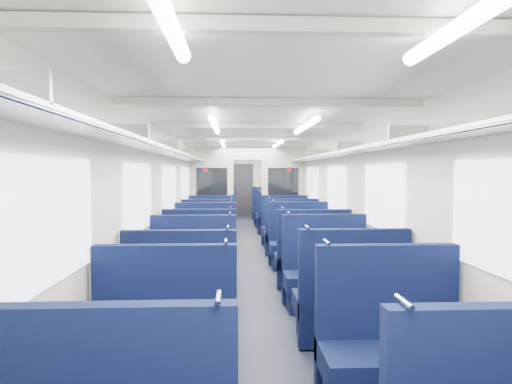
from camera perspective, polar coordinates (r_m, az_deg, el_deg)
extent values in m
cube|color=black|center=(8.02, -0.49, -9.62)|extent=(2.80, 18.00, 0.01)
cube|color=silver|center=(7.86, -0.49, 7.37)|extent=(2.80, 18.00, 0.01)
cube|color=beige|center=(7.92, -10.67, -1.22)|extent=(0.02, 18.00, 2.35)
cube|color=black|center=(8.02, -10.51, -7.12)|extent=(0.03, 17.90, 0.70)
cube|color=beige|center=(8.03, 9.55, -1.16)|extent=(0.02, 18.00, 2.35)
cube|color=black|center=(8.12, 9.40, -6.98)|extent=(0.03, 17.90, 0.70)
cube|color=beige|center=(16.84, -1.68, 0.87)|extent=(2.80, 0.02, 2.35)
cube|color=#B2B5BA|center=(7.88, -9.42, 4.55)|extent=(0.34, 17.40, 0.04)
cylinder|color=silver|center=(7.86, -8.11, 4.42)|extent=(0.02, 17.40, 0.02)
cube|color=#B2B5BA|center=(2.07, -29.59, 11.81)|extent=(0.34, 0.03, 0.14)
cube|color=#B2B5BA|center=(3.95, -16.26, 7.53)|extent=(0.34, 0.03, 0.14)
cube|color=#B2B5BA|center=(5.91, -11.69, 5.94)|extent=(0.34, 0.03, 0.14)
cube|color=#B2B5BA|center=(7.89, -9.42, 5.13)|extent=(0.34, 0.03, 0.14)
cube|color=#B2B5BA|center=(9.87, -8.07, 4.64)|extent=(0.34, 0.03, 0.14)
cube|color=#B2B5BA|center=(11.87, -7.17, 4.32)|extent=(0.34, 0.03, 0.14)
cube|color=#B2B5BA|center=(13.86, -6.52, 4.08)|extent=(0.34, 0.03, 0.14)
cube|color=#B2B5BA|center=(15.86, -6.05, 3.91)|extent=(0.34, 0.03, 0.14)
cube|color=#B2B5BA|center=(7.98, 8.33, 4.54)|extent=(0.34, 17.40, 0.04)
cylinder|color=silver|center=(7.94, 7.05, 4.41)|extent=(0.02, 17.40, 0.02)
cube|color=#B2B5BA|center=(4.13, 19.10, 7.27)|extent=(0.34, 0.03, 0.14)
cube|color=#B2B5BA|center=(6.03, 11.99, 5.87)|extent=(0.34, 0.03, 0.14)
cube|color=#B2B5BA|center=(7.98, 8.33, 5.11)|extent=(0.34, 0.03, 0.14)
cube|color=#B2B5BA|center=(9.95, 6.12, 4.64)|extent=(0.34, 0.03, 0.14)
cube|color=#B2B5BA|center=(11.93, 4.64, 4.32)|extent=(0.34, 0.03, 0.14)
cube|color=#B2B5BA|center=(13.91, 3.58, 4.09)|extent=(0.34, 0.03, 0.14)
cube|color=#B2B5BA|center=(15.90, 2.79, 3.92)|extent=(0.34, 0.03, 0.14)
cube|color=white|center=(2.85, -24.90, -3.38)|extent=(0.02, 1.30, 0.75)
cube|color=white|center=(5.05, -15.01, -0.69)|extent=(0.02, 1.30, 0.75)
cube|color=white|center=(7.31, -11.18, 0.37)|extent=(0.02, 1.30, 0.75)
cube|color=white|center=(9.59, -9.16, 0.93)|extent=(0.02, 1.30, 0.75)
cube|color=white|center=(12.38, -7.71, 1.33)|extent=(0.02, 1.30, 0.75)
cube|color=white|center=(14.67, -6.93, 1.54)|extent=(0.02, 1.30, 0.75)
cube|color=white|center=(3.13, 29.87, -2.97)|extent=(0.02, 1.30, 0.75)
cube|color=white|center=(5.21, 16.14, -0.60)|extent=(0.02, 1.30, 0.75)
cube|color=white|center=(7.42, 10.40, 0.41)|extent=(0.02, 1.30, 0.75)
cube|color=white|center=(9.68, 7.31, 0.96)|extent=(0.02, 1.30, 0.75)
cube|color=white|center=(12.44, 5.06, 1.35)|extent=(0.02, 1.30, 0.75)
cube|color=white|center=(14.73, 3.85, 1.56)|extent=(0.02, 1.30, 0.75)
cube|color=beige|center=(1.95, 6.87, 20.65)|extent=(2.70, 0.06, 0.06)
cube|color=beige|center=(3.88, 1.85, 11.58)|extent=(2.70, 0.06, 0.06)
cube|color=beige|center=(5.86, 0.28, 8.57)|extent=(2.70, 0.06, 0.06)
cube|color=beige|center=(7.85, -0.49, 7.08)|extent=(2.70, 0.06, 0.06)
cube|color=beige|center=(9.85, -0.95, 6.19)|extent=(2.70, 0.06, 0.06)
cube|color=beige|center=(11.84, -1.25, 5.60)|extent=(2.70, 0.06, 0.06)
cube|color=beige|center=(13.84, -1.46, 5.18)|extent=(2.70, 0.06, 0.06)
cube|color=beige|center=(15.84, -1.62, 4.86)|extent=(2.70, 0.06, 0.06)
cylinder|color=white|center=(5.36, -5.39, 8.58)|extent=(0.07, 1.60, 0.07)
cylinder|color=white|center=(8.85, -4.33, 6.25)|extent=(0.07, 1.60, 0.07)
cylinder|color=white|center=(13.34, -3.79, 5.05)|extent=(0.07, 1.60, 0.07)
cylinder|color=white|center=(5.42, 6.44, 8.50)|extent=(0.07, 1.60, 0.07)
cylinder|color=white|center=(8.88, 2.82, 6.24)|extent=(0.07, 1.60, 0.07)
cylinder|color=white|center=(13.36, 0.95, 5.05)|extent=(0.07, 1.60, 0.07)
cube|color=black|center=(16.78, -1.68, 0.27)|extent=(0.75, 0.06, 2.00)
cube|color=beige|center=(10.79, -5.75, -0.16)|extent=(1.05, 0.08, 2.35)
cube|color=black|center=(10.73, -5.77, 1.03)|extent=(0.76, 0.02, 0.80)
cylinder|color=#B20B1C|center=(10.73, -6.58, 2.89)|extent=(0.12, 0.01, 0.12)
cube|color=beige|center=(10.84, 3.53, -0.14)|extent=(1.05, 0.08, 2.35)
cube|color=black|center=(10.78, 3.56, 1.04)|extent=(0.76, 0.02, 0.80)
cylinder|color=#B20B1C|center=(10.79, 4.36, 2.90)|extent=(0.12, 0.01, 0.12)
cube|color=beige|center=(10.78, -1.10, 5.17)|extent=(0.70, 0.08, 0.35)
cylinder|color=silver|center=(1.88, -4.91, -13.58)|extent=(0.02, 0.16, 0.02)
cylinder|color=silver|center=(1.92, 18.73, -13.39)|extent=(0.02, 0.16, 0.02)
cube|color=#0B1439|center=(3.37, -12.27, -20.85)|extent=(1.07, 0.56, 0.18)
cube|color=#0B1439|center=(3.50, -11.66, -16.00)|extent=(1.07, 0.10, 1.14)
cylinder|color=silver|center=(3.32, -3.94, -6.45)|extent=(0.02, 0.16, 0.02)
cube|color=#0B1439|center=(3.45, 17.84, -20.31)|extent=(1.07, 0.56, 0.18)
cube|color=#0B1439|center=(3.58, 16.56, -15.63)|extent=(1.07, 0.10, 1.14)
cylinder|color=silver|center=(3.32, 9.22, -6.48)|extent=(0.02, 0.16, 0.02)
cube|color=#0B1439|center=(4.55, -9.53, -14.49)|extent=(1.07, 0.56, 0.18)
cube|color=black|center=(4.63, -9.50, -17.21)|extent=(0.99, 0.45, 0.28)
cube|color=#0B1439|center=(4.27, -9.92, -12.52)|extent=(1.07, 0.10, 1.14)
cylinder|color=silver|center=(4.12, -3.70, -4.65)|extent=(0.02, 0.16, 0.02)
cube|color=#0B1439|center=(4.66, 11.85, -14.09)|extent=(1.07, 0.56, 0.18)
cube|color=black|center=(4.73, 11.82, -16.75)|extent=(0.99, 0.45, 0.28)
cube|color=#0B1439|center=(4.39, 12.65, -12.13)|extent=(1.07, 0.10, 1.14)
cylinder|color=silver|center=(4.18, 6.70, -4.56)|extent=(0.02, 0.16, 0.02)
cube|color=#0B1439|center=(5.46, -8.33, -11.56)|extent=(1.07, 0.56, 0.18)
cube|color=black|center=(5.52, -8.31, -13.87)|extent=(0.99, 0.45, 0.28)
cube|color=#0B1439|center=(5.63, -8.11, -8.78)|extent=(1.07, 0.10, 1.14)
cylinder|color=silver|center=(5.52, -3.45, -2.78)|extent=(0.02, 0.16, 0.02)
cube|color=#0B1439|center=(5.58, 9.28, -11.27)|extent=(1.07, 0.56, 0.18)
cube|color=black|center=(5.64, 9.27, -13.54)|extent=(0.99, 0.45, 0.28)
cube|color=#0B1439|center=(5.75, 8.82, -8.56)|extent=(1.07, 0.10, 1.14)
cylinder|color=silver|center=(5.59, 4.29, -2.72)|extent=(0.02, 0.16, 0.02)
cube|color=#0B1439|center=(6.75, -7.21, -8.79)|extent=(1.07, 0.56, 0.18)
cube|color=black|center=(6.80, -7.20, -10.69)|extent=(0.99, 0.45, 0.28)
cube|color=#0B1439|center=(6.49, -7.38, -7.25)|extent=(1.07, 0.10, 1.14)
cylinder|color=silver|center=(6.39, -3.35, -2.04)|extent=(0.02, 0.16, 0.02)
cube|color=#0B1439|center=(6.70, 7.18, -8.89)|extent=(1.07, 0.56, 0.18)
cube|color=black|center=(6.75, 7.17, -10.80)|extent=(0.99, 0.45, 0.28)
cube|color=#0B1439|center=(6.43, 7.55, -7.34)|extent=(1.07, 0.10, 1.14)
cylinder|color=silver|center=(6.29, 3.50, -2.11)|extent=(0.02, 0.16, 0.02)
cube|color=#0B1439|center=(7.61, -6.69, -7.49)|extent=(1.07, 0.56, 0.18)
cube|color=black|center=(7.65, -6.68, -9.18)|extent=(0.99, 0.45, 0.28)
cube|color=#0B1439|center=(7.80, -6.59, -5.57)|extent=(1.07, 0.10, 1.14)
cylinder|color=silver|center=(7.72, -3.24, -1.22)|extent=(0.02, 0.16, 0.02)
cube|color=#0B1439|center=(7.80, 5.73, -7.23)|extent=(1.07, 0.56, 0.18)
cube|color=black|center=(7.84, 5.72, -8.88)|extent=(0.99, 0.45, 0.28)
cube|color=#0B1439|center=(7.99, 5.49, -5.36)|extent=(1.07, 0.10, 1.14)
cylinder|color=silver|center=(7.88, 2.24, -1.14)|extent=(0.02, 0.16, 0.02)
cube|color=#0B1439|center=(9.00, -6.07, -5.90)|extent=(1.07, 0.56, 0.18)
cube|color=black|center=(9.04, -6.06, -7.34)|extent=(0.99, 0.45, 0.28)
cube|color=#0B1439|center=(8.74, -6.16, -4.67)|extent=(1.07, 0.10, 1.14)
cylinder|color=silver|center=(8.67, -3.19, -0.79)|extent=(0.02, 0.16, 0.02)
cube|color=#0B1439|center=(9.08, 4.51, -5.81)|extent=(1.07, 0.56, 0.18)
cube|color=black|center=(9.12, 4.50, -7.24)|extent=(0.99, 0.45, 0.28)
cube|color=#0B1439|center=(8.83, 4.70, -4.59)|extent=(1.07, 0.10, 1.14)
cylinder|color=silver|center=(8.72, 1.76, -0.77)|extent=(0.02, 0.16, 0.02)
cube|color=#0B1439|center=(9.87, -5.77, -5.13)|extent=(1.07, 0.56, 0.18)
cube|color=black|center=(9.91, -5.76, -6.45)|extent=(0.99, 0.45, 0.28)
cube|color=#0B1439|center=(10.07, -5.71, -3.69)|extent=(1.07, 0.10, 1.14)
cylinder|color=silver|center=(10.01, -3.12, -0.33)|extent=(0.02, 0.16, 0.02)
cube|color=#0B1439|center=(9.93, 3.88, -5.08)|extent=(1.07, 0.56, 0.18)
cube|color=black|center=(9.96, 3.88, -6.39)|extent=(0.99, 0.45, 0.28)
cube|color=#0B1439|center=(10.13, 3.73, -3.65)|extent=(1.07, 0.10, 1.14)
cylinder|color=silver|center=(10.04, 1.17, -0.31)|extent=(0.02, 0.16, 0.02)
cube|color=#0B1439|center=(12.03, -5.22, -3.73)|extent=(1.07, 0.56, 0.18)
cube|color=black|center=(12.05, -5.21, -4.81)|extent=(0.99, 0.45, 0.28)
cube|color=#0B1439|center=(11.77, -5.27, -2.77)|extent=(1.07, 0.10, 1.14)
cylinder|color=silver|center=(11.72, -3.07, 0.11)|extent=(0.02, 0.16, 0.02)
cube|color=#0B1439|center=(12.11, 2.68, -3.67)|extent=(1.07, 0.56, 0.18)
cube|color=black|center=(12.14, 2.67, -4.75)|extent=(0.99, 0.45, 0.28)
cube|color=#0B1439|center=(11.86, 2.78, -2.72)|extent=(1.07, 0.10, 1.14)
cylinder|color=silver|center=(11.78, 0.59, 0.13)|extent=(0.02, 0.16, 0.02)
cube|color=#0B1439|center=(12.99, -5.03, -3.25)|extent=(1.07, 0.56, 0.18)
cube|color=black|center=(13.02, -5.03, -4.25)|extent=(0.99, 0.45, 0.28)
cube|color=#0B1439|center=(13.20, -5.00, -2.18)|extent=(1.07, 0.10, 1.14)
cylinder|color=silver|center=(13.15, -3.03, 0.39)|extent=(0.02, 0.16, 0.02)
cube|color=#0B1439|center=(13.16, 2.24, -3.16)|extent=(1.07, 0.56, 0.18)
cube|color=black|center=(13.19, 2.24, -4.15)|extent=(0.99, 0.45, 0.28)
cube|color=#0B1439|center=(13.37, 2.16, -2.11)|extent=(1.07, 0.10, 1.14)
cylinder|color=silver|center=(13.30, 0.21, 0.42)|extent=(0.02, 0.16, 0.02)
cube|color=#0B1439|center=(14.38, -4.81, -2.67)|extent=(1.07, 0.56, 0.18)
cube|color=black|center=(14.40, -4.81, -3.58)|extent=(0.99, 0.45, 0.28)
cube|color=#0B1439|center=(14.13, -4.85, -1.86)|extent=(1.07, 0.10, 1.14)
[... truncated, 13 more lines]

